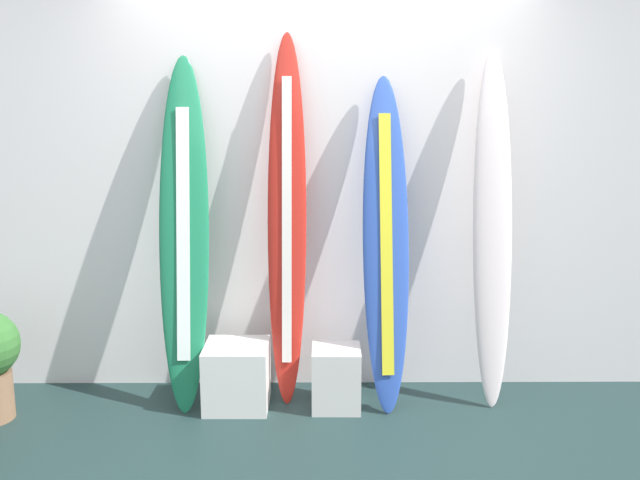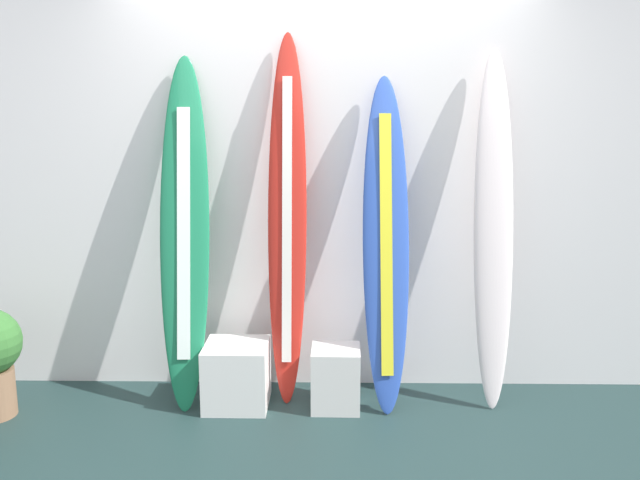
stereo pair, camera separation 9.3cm
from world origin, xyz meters
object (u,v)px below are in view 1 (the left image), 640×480
at_px(surfboard_cobalt, 386,246).
at_px(display_block_center, 237,375).
at_px(surfboard_emerald, 184,234).
at_px(surfboard_crimson, 287,221).
at_px(display_block_left, 336,378).
at_px(surfboard_ivory, 492,229).

bearing_deg(surfboard_cobalt, display_block_center, -175.16).
bearing_deg(surfboard_emerald, surfboard_crimson, 6.18).
relative_size(surfboard_emerald, display_block_center, 5.43).
relative_size(display_block_left, display_block_center, 0.97).
distance_m(surfboard_crimson, display_block_center, 0.96).
height_order(surfboard_emerald, surfboard_ivory, surfboard_ivory).
height_order(surfboard_cobalt, surfboard_ivory, surfboard_ivory).
bearing_deg(surfboard_crimson, display_block_center, -152.14).
distance_m(surfboard_crimson, surfboard_ivory, 1.21).
relative_size(surfboard_cobalt, surfboard_ivory, 0.93).
xyz_separation_m(surfboard_emerald, display_block_center, (0.30, -0.09, -0.84)).
bearing_deg(surfboard_cobalt, surfboard_ivory, 4.21).
xyz_separation_m(surfboard_emerald, surfboard_crimson, (0.60, 0.06, 0.06)).
xyz_separation_m(surfboard_crimson, surfboard_ivory, (1.20, -0.04, -0.05)).
relative_size(surfboard_crimson, surfboard_ivory, 1.04).
bearing_deg(display_block_center, surfboard_crimson, 27.86).
bearing_deg(surfboard_emerald, display_block_center, -17.33).
distance_m(surfboard_emerald, display_block_left, 1.23).
xyz_separation_m(surfboard_cobalt, surfboard_ivory, (0.63, 0.05, 0.09)).
height_order(surfboard_crimson, display_block_center, surfboard_crimson).
relative_size(surfboard_emerald, surfboard_cobalt, 1.06).
relative_size(surfboard_crimson, surfboard_cobalt, 1.13).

